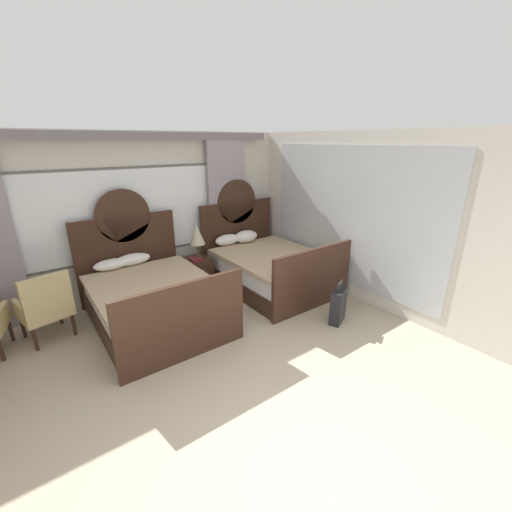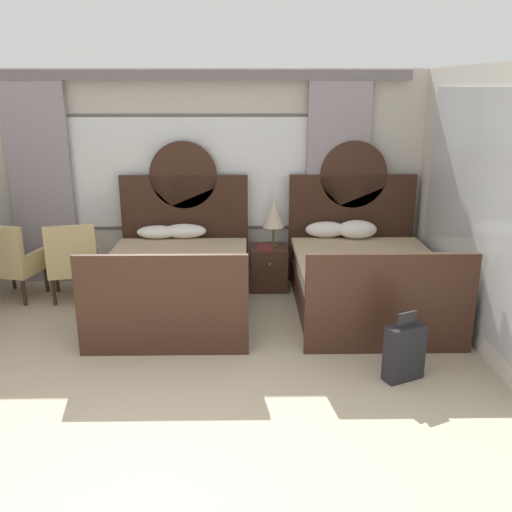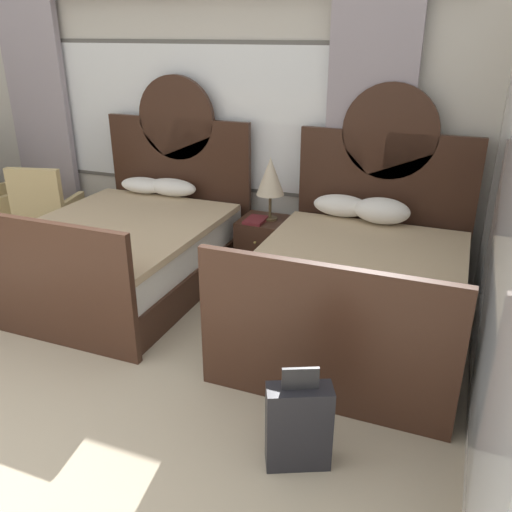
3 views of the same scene
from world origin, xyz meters
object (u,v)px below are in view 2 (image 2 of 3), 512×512
object	(u,v)px
armchair_by_window_left	(73,260)
armchair_by_window_centre	(11,260)
bed_near_mirror	(365,278)
book_on_nightstand	(265,248)
bed_near_window	(177,279)
table_lamp_on_nightstand	(274,214)
nightstand_between_beds	(269,267)
suitcase_on_floor	(404,352)

from	to	relation	value
armchair_by_window_left	armchair_by_window_centre	xyz separation A→B (m)	(-0.74, -0.00, 0.00)
bed_near_mirror	armchair_by_window_centre	distance (m)	4.20
book_on_nightstand	bed_near_window	bearing A→B (deg)	-148.50
armchair_by_window_centre	table_lamp_on_nightstand	bearing A→B (deg)	6.69
bed_near_window	table_lamp_on_nightstand	world-z (taller)	bed_near_window
bed_near_window	armchair_by_window_centre	xyz separation A→B (m)	(-2.03, 0.37, 0.12)
table_lamp_on_nightstand	nightstand_between_beds	bearing A→B (deg)	-159.39
bed_near_mirror	nightstand_between_beds	world-z (taller)	bed_near_mirror
book_on_nightstand	nightstand_between_beds	bearing A→B (deg)	60.57
bed_near_mirror	nightstand_between_beds	size ratio (longest dim) A/B	3.99
nightstand_between_beds	armchair_by_window_left	bearing A→B (deg)	-171.58
bed_near_mirror	suitcase_on_floor	size ratio (longest dim) A/B	3.45
bed_near_mirror	armchair_by_window_left	size ratio (longest dim) A/B	2.30
armchair_by_window_left	armchair_by_window_centre	size ratio (longest dim) A/B	1.00
book_on_nightstand	armchair_by_window_centre	size ratio (longest dim) A/B	0.27
table_lamp_on_nightstand	armchair_by_window_left	size ratio (longest dim) A/B	0.64
bed_near_mirror	nightstand_between_beds	distance (m)	1.30
bed_near_mirror	armchair_by_window_centre	xyz separation A→B (m)	(-4.19, 0.37, 0.12)
nightstand_between_beds	table_lamp_on_nightstand	bearing A→B (deg)	20.61
table_lamp_on_nightstand	armchair_by_window_centre	xyz separation A→B (m)	(-3.16, -0.37, -0.48)
bed_near_mirror	nightstand_between_beds	bearing A→B (deg)	146.23
table_lamp_on_nightstand	book_on_nightstand	xyz separation A→B (m)	(-0.11, -0.11, -0.41)
bed_near_window	bed_near_mirror	size ratio (longest dim) A/B	1.00
bed_near_window	armchair_by_window_left	distance (m)	1.34
bed_near_window	nightstand_between_beds	world-z (taller)	bed_near_window
book_on_nightstand	suitcase_on_floor	distance (m)	2.55
armchair_by_window_centre	suitcase_on_floor	distance (m)	4.66
table_lamp_on_nightstand	bed_near_mirror	bearing A→B (deg)	-35.89
bed_near_window	suitcase_on_floor	distance (m)	2.72
armchair_by_window_centre	nightstand_between_beds	bearing A→B (deg)	6.44
suitcase_on_floor	book_on_nightstand	bearing A→B (deg)	116.96
nightstand_between_beds	book_on_nightstand	bearing A→B (deg)	-119.43
bed_near_mirror	table_lamp_on_nightstand	distance (m)	1.40
armchair_by_window_centre	suitcase_on_floor	size ratio (longest dim) A/B	1.50
book_on_nightstand	suitcase_on_floor	xyz separation A→B (m)	(1.15, -2.26, -0.31)
bed_near_window	suitcase_on_floor	xyz separation A→B (m)	(2.18, -1.63, -0.12)
bed_near_window	book_on_nightstand	bearing A→B (deg)	31.50
nightstand_between_beds	table_lamp_on_nightstand	size ratio (longest dim) A/B	0.90
bed_near_mirror	armchair_by_window_centre	bearing A→B (deg)	174.95
nightstand_between_beds	suitcase_on_floor	distance (m)	2.59
nightstand_between_beds	armchair_by_window_centre	size ratio (longest dim) A/B	0.58
bed_near_window	book_on_nightstand	xyz separation A→B (m)	(1.03, 0.63, 0.19)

